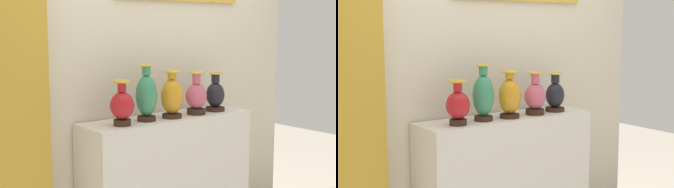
# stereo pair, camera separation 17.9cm
# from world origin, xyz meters

# --- Properties ---
(display_shelf) EXTENTS (1.39, 0.40, 1.00)m
(display_shelf) POSITION_xyz_m (0.00, 0.00, 0.50)
(display_shelf) COLOR silver
(display_shelf) RESTS_ON ground_plane
(back_wall) EXTENTS (3.04, 0.14, 3.03)m
(back_wall) POSITION_xyz_m (0.01, 0.26, 1.55)
(back_wall) COLOR beige
(back_wall) RESTS_ON ground_plane
(curtain_gold) EXTENTS (0.48, 0.08, 2.34)m
(curtain_gold) POSITION_xyz_m (-1.15, 0.14, 1.17)
(curtain_gold) COLOR gold
(curtain_gold) RESTS_ON ground_plane
(vase_crimson) EXTENTS (0.17, 0.17, 0.32)m
(vase_crimson) POSITION_xyz_m (-0.46, -0.07, 1.14)
(vase_crimson) COLOR #382319
(vase_crimson) RESTS_ON display_shelf
(vase_jade) EXTENTS (0.16, 0.16, 0.41)m
(vase_jade) POSITION_xyz_m (-0.23, -0.04, 1.18)
(vase_jade) COLOR #382319
(vase_jade) RESTS_ON display_shelf
(vase_amber) EXTENTS (0.17, 0.17, 0.36)m
(vase_amber) POSITION_xyz_m (-0.01, -0.06, 1.16)
(vase_amber) COLOR #382319
(vase_amber) RESTS_ON display_shelf
(vase_rose) EXTENTS (0.16, 0.16, 0.33)m
(vase_rose) POSITION_xyz_m (0.24, -0.05, 1.14)
(vase_rose) COLOR #382319
(vase_rose) RESTS_ON display_shelf
(vase_onyx) EXTENTS (0.15, 0.15, 0.31)m
(vase_onyx) POSITION_xyz_m (0.46, -0.03, 1.13)
(vase_onyx) COLOR #382319
(vase_onyx) RESTS_ON display_shelf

